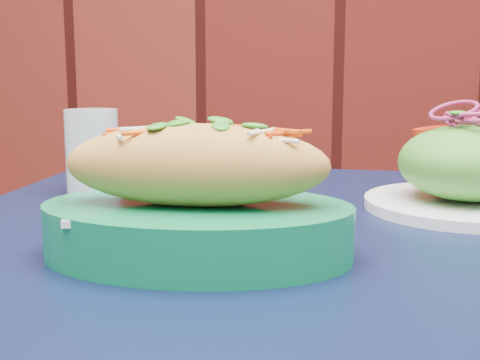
# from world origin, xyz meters

# --- Properties ---
(cafe_table) EXTENTS (0.82, 0.82, 0.75)m
(cafe_table) POSITION_xyz_m (0.38, 1.69, 0.66)
(cafe_table) COLOR black
(cafe_table) RESTS_ON ground
(banh_mi_basket) EXTENTS (0.28, 0.18, 0.12)m
(banh_mi_basket) POSITION_xyz_m (0.28, 1.60, 0.80)
(banh_mi_basket) COLOR #0C7342
(banh_mi_basket) RESTS_ON cafe_table
(salad_plate) EXTENTS (0.23, 0.23, 0.12)m
(salad_plate) POSITION_xyz_m (0.55, 1.82, 0.80)
(salad_plate) COLOR white
(salad_plate) RESTS_ON cafe_table
(water_glass) EXTENTS (0.07, 0.07, 0.11)m
(water_glass) POSITION_xyz_m (0.09, 1.85, 0.80)
(water_glass) COLOR silver
(water_glass) RESTS_ON cafe_table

